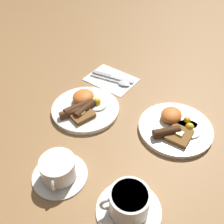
{
  "coord_description": "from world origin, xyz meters",
  "views": [
    {
      "loc": [
        0.53,
        0.44,
        0.63
      ],
      "look_at": [
        -0.02,
        0.1,
        0.03
      ],
      "focal_mm": 42.0,
      "sensor_mm": 36.0,
      "label": 1
    }
  ],
  "objects_px": {
    "breakfast_plate_far": "(175,127)",
    "teacup_far": "(129,204)",
    "teacup_near": "(59,170)",
    "breakfast_plate_near": "(85,107)",
    "knife": "(110,76)",
    "spoon": "(120,82)"
  },
  "relations": [
    {
      "from": "spoon",
      "to": "teacup_near",
      "type": "bearing_deg",
      "value": -87.84
    },
    {
      "from": "teacup_near",
      "to": "teacup_far",
      "type": "bearing_deg",
      "value": 93.55
    },
    {
      "from": "knife",
      "to": "spoon",
      "type": "bearing_deg",
      "value": -24.2
    },
    {
      "from": "breakfast_plate_near",
      "to": "knife",
      "type": "xyz_separation_m",
      "value": [
        -0.22,
        -0.03,
        -0.01
      ]
    },
    {
      "from": "breakfast_plate_near",
      "to": "teacup_far",
      "type": "height_order",
      "value": "teacup_far"
    },
    {
      "from": "breakfast_plate_near",
      "to": "teacup_near",
      "type": "height_order",
      "value": "teacup_near"
    },
    {
      "from": "teacup_far",
      "to": "spoon",
      "type": "distance_m",
      "value": 0.52
    },
    {
      "from": "breakfast_plate_far",
      "to": "teacup_near",
      "type": "height_order",
      "value": "teacup_near"
    },
    {
      "from": "teacup_near",
      "to": "knife",
      "type": "height_order",
      "value": "teacup_near"
    },
    {
      "from": "knife",
      "to": "spoon",
      "type": "distance_m",
      "value": 0.06
    },
    {
      "from": "teacup_near",
      "to": "teacup_far",
      "type": "distance_m",
      "value": 0.21
    },
    {
      "from": "breakfast_plate_near",
      "to": "teacup_near",
      "type": "distance_m",
      "value": 0.27
    },
    {
      "from": "teacup_far",
      "to": "knife",
      "type": "distance_m",
      "value": 0.57
    },
    {
      "from": "breakfast_plate_far",
      "to": "teacup_far",
      "type": "bearing_deg",
      "value": 1.12
    },
    {
      "from": "breakfast_plate_far",
      "to": "teacup_far",
      "type": "height_order",
      "value": "teacup_far"
    },
    {
      "from": "teacup_far",
      "to": "spoon",
      "type": "bearing_deg",
      "value": -146.9
    },
    {
      "from": "breakfast_plate_far",
      "to": "spoon",
      "type": "relative_size",
      "value": 1.37
    },
    {
      "from": "breakfast_plate_far",
      "to": "spoon",
      "type": "height_order",
      "value": "breakfast_plate_far"
    },
    {
      "from": "breakfast_plate_far",
      "to": "knife",
      "type": "distance_m",
      "value": 0.36
    },
    {
      "from": "breakfast_plate_far",
      "to": "teacup_near",
      "type": "relative_size",
      "value": 1.55
    },
    {
      "from": "knife",
      "to": "spoon",
      "type": "xyz_separation_m",
      "value": [
        0.02,
        0.05,
        0.0
      ]
    },
    {
      "from": "breakfast_plate_near",
      "to": "teacup_near",
      "type": "relative_size",
      "value": 1.54
    }
  ]
}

